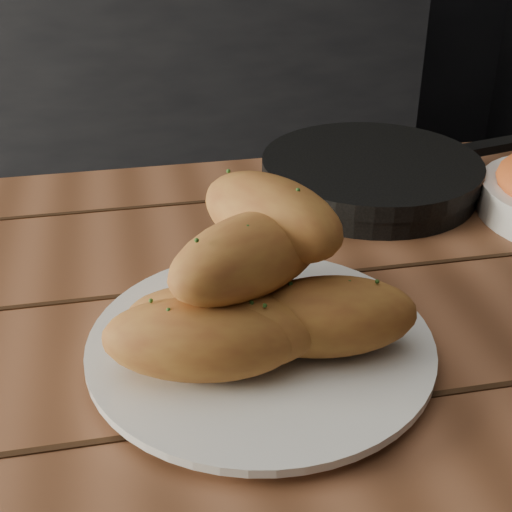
{
  "coord_description": "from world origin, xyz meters",
  "views": [
    {
      "loc": [
        0.46,
        -0.66,
        1.14
      ],
      "look_at": [
        0.56,
        -0.15,
        0.84
      ],
      "focal_mm": 50.0,
      "sensor_mm": 36.0,
      "label": 1
    }
  ],
  "objects_px": {
    "bread_rolls": "(251,289)",
    "skillet": "(372,174)",
    "plate": "(260,347)",
    "table": "(278,419)"
  },
  "relations": [
    {
      "from": "table",
      "to": "plate",
      "type": "xyz_separation_m",
      "value": [
        -0.02,
        -0.02,
        0.11
      ]
    },
    {
      "from": "table",
      "to": "bread_rolls",
      "type": "xyz_separation_m",
      "value": [
        -0.03,
        -0.02,
        0.17
      ]
    },
    {
      "from": "table",
      "to": "skillet",
      "type": "distance_m",
      "value": 0.37
    },
    {
      "from": "table",
      "to": "bread_rolls",
      "type": "bearing_deg",
      "value": -144.29
    },
    {
      "from": "table",
      "to": "bread_rolls",
      "type": "relative_size",
      "value": 5.78
    },
    {
      "from": "table",
      "to": "plate",
      "type": "bearing_deg",
      "value": -137.26
    },
    {
      "from": "plate",
      "to": "skillet",
      "type": "bearing_deg",
      "value": 55.77
    },
    {
      "from": "plate",
      "to": "bread_rolls",
      "type": "distance_m",
      "value": 0.06
    },
    {
      "from": "table",
      "to": "bread_rolls",
      "type": "distance_m",
      "value": 0.17
    },
    {
      "from": "bread_rolls",
      "to": "skillet",
      "type": "xyz_separation_m",
      "value": [
        0.22,
        0.31,
        -0.05
      ]
    }
  ]
}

